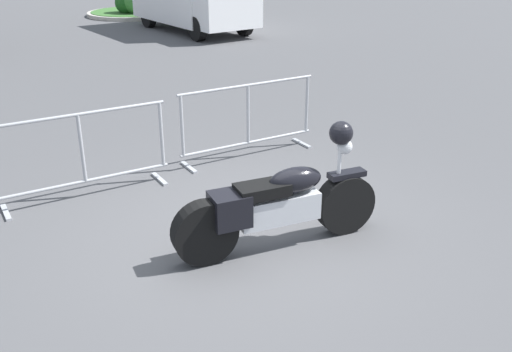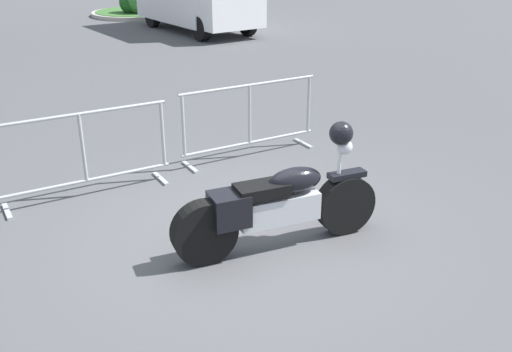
# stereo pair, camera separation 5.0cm
# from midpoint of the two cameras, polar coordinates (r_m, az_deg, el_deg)

# --- Properties ---
(ground_plane) EXTENTS (120.00, 120.00, 0.00)m
(ground_plane) POSITION_cam_midpoint_polar(r_m,az_deg,el_deg) (6.21, -0.49, -5.84)
(ground_plane) COLOR #4C4C4F
(motorcycle) EXTENTS (2.23, 0.62, 1.27)m
(motorcycle) POSITION_cam_midpoint_polar(r_m,az_deg,el_deg) (5.78, 2.02, -2.81)
(motorcycle) COLOR black
(motorcycle) RESTS_ON ground
(crowd_barrier_near) EXTENTS (2.14, 0.58, 1.07)m
(crowd_barrier_near) POSITION_cam_midpoint_polar(r_m,az_deg,el_deg) (7.18, -17.16, 2.09)
(crowd_barrier_near) COLOR #9EA0A5
(crowd_barrier_near) RESTS_ON ground
(crowd_barrier_far) EXTENTS (2.14, 0.58, 1.07)m
(crowd_barrier_far) POSITION_cam_midpoint_polar(r_m,az_deg,el_deg) (8.17, -0.97, 5.67)
(crowd_barrier_far) COLOR #9EA0A5
(crowd_barrier_far) RESTS_ON ground
(planter_island) EXTENTS (3.60, 3.60, 1.17)m
(planter_island) POSITION_cam_midpoint_polar(r_m,az_deg,el_deg) (23.38, -12.17, 16.19)
(planter_island) COLOR #ADA89E
(planter_island) RESTS_ON ground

